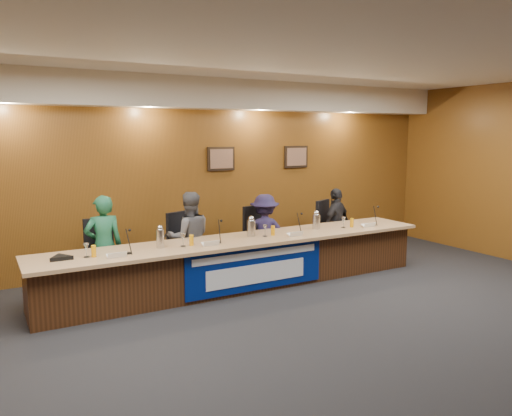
# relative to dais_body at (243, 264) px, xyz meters

# --- Properties ---
(floor) EXTENTS (10.00, 10.00, 0.00)m
(floor) POSITION_rel_dais_body_xyz_m (0.00, -2.40, -0.35)
(floor) COLOR black
(floor) RESTS_ON ground
(ceiling) EXTENTS (10.00, 8.00, 0.04)m
(ceiling) POSITION_rel_dais_body_xyz_m (0.00, -2.40, 2.85)
(ceiling) COLOR silver
(ceiling) RESTS_ON wall_back
(wall_back) EXTENTS (10.00, 0.04, 3.20)m
(wall_back) POSITION_rel_dais_body_xyz_m (0.00, 1.60, 1.25)
(wall_back) COLOR brown
(wall_back) RESTS_ON floor
(soffit) EXTENTS (10.00, 0.50, 0.50)m
(soffit) POSITION_rel_dais_body_xyz_m (0.00, 1.35, 2.60)
(soffit) COLOR beige
(soffit) RESTS_ON wall_back
(dais_body) EXTENTS (6.00, 0.80, 0.70)m
(dais_body) POSITION_rel_dais_body_xyz_m (0.00, 0.00, 0.00)
(dais_body) COLOR #3A1F0F
(dais_body) RESTS_ON floor
(dais_top) EXTENTS (6.10, 0.95, 0.05)m
(dais_top) POSITION_rel_dais_body_xyz_m (0.00, -0.05, 0.38)
(dais_top) COLOR tan
(dais_top) RESTS_ON dais_body
(banner) EXTENTS (2.20, 0.02, 0.65)m
(banner) POSITION_rel_dais_body_xyz_m (0.00, -0.41, 0.03)
(banner) COLOR navy
(banner) RESTS_ON dais_body
(banner_text_upper) EXTENTS (2.00, 0.01, 0.10)m
(banner_text_upper) POSITION_rel_dais_body_xyz_m (0.00, -0.43, 0.23)
(banner_text_upper) COLOR silver
(banner_text_upper) RESTS_ON banner
(banner_text_lower) EXTENTS (1.60, 0.01, 0.28)m
(banner_text_lower) POSITION_rel_dais_body_xyz_m (0.00, -0.43, -0.05)
(banner_text_lower) COLOR silver
(banner_text_lower) RESTS_ON banner
(wall_photo_left) EXTENTS (0.52, 0.04, 0.42)m
(wall_photo_left) POSITION_rel_dais_body_xyz_m (0.40, 1.57, 1.50)
(wall_photo_left) COLOR black
(wall_photo_left) RESTS_ON wall_back
(wall_photo_right) EXTENTS (0.52, 0.04, 0.42)m
(wall_photo_right) POSITION_rel_dais_body_xyz_m (2.00, 1.57, 1.50)
(wall_photo_right) COLOR black
(wall_photo_right) RESTS_ON wall_back
(panelist_a) EXTENTS (0.54, 0.37, 1.45)m
(panelist_a) POSITION_rel_dais_body_xyz_m (-1.91, 0.58, 0.37)
(panelist_a) COLOR #195538
(panelist_a) RESTS_ON floor
(panelist_b) EXTENTS (0.78, 0.66, 1.42)m
(panelist_b) POSITION_rel_dais_body_xyz_m (-0.62, 0.58, 0.36)
(panelist_b) COLOR #4F4F54
(panelist_b) RESTS_ON floor
(panelist_c) EXTENTS (0.96, 0.79, 1.30)m
(panelist_c) POSITION_rel_dais_body_xyz_m (0.72, 0.58, 0.30)
(panelist_c) COLOR #1D1739
(panelist_c) RESTS_ON floor
(panelist_d) EXTENTS (0.84, 0.58, 1.32)m
(panelist_d) POSITION_rel_dais_body_xyz_m (2.23, 0.58, 0.31)
(panelist_d) COLOR black
(panelist_d) RESTS_ON floor
(office_chair_a) EXTENTS (0.48, 0.48, 0.08)m
(office_chair_a) POSITION_rel_dais_body_xyz_m (-1.91, 0.68, 0.13)
(office_chair_a) COLOR black
(office_chair_a) RESTS_ON floor
(office_chair_b) EXTENTS (0.61, 0.61, 0.08)m
(office_chair_b) POSITION_rel_dais_body_xyz_m (-0.62, 0.68, 0.13)
(office_chair_b) COLOR black
(office_chair_b) RESTS_ON floor
(office_chair_c) EXTENTS (0.57, 0.57, 0.08)m
(office_chair_c) POSITION_rel_dais_body_xyz_m (0.72, 0.68, 0.13)
(office_chair_c) COLOR black
(office_chair_c) RESTS_ON floor
(office_chair_d) EXTENTS (0.63, 0.63, 0.08)m
(office_chair_d) POSITION_rel_dais_body_xyz_m (2.23, 0.68, 0.13)
(office_chair_d) COLOR black
(office_chair_d) RESTS_ON floor
(nameplate_a) EXTENTS (0.24, 0.08, 0.10)m
(nameplate_a) POSITION_rel_dais_body_xyz_m (-1.95, -0.31, 0.45)
(nameplate_a) COLOR white
(nameplate_a) RESTS_ON dais_top
(microphone_a) EXTENTS (0.07, 0.07, 0.02)m
(microphone_a) POSITION_rel_dais_body_xyz_m (-1.77, -0.17, 0.41)
(microphone_a) COLOR black
(microphone_a) RESTS_ON dais_top
(juice_glass_a) EXTENTS (0.06, 0.06, 0.15)m
(juice_glass_a) POSITION_rel_dais_body_xyz_m (-2.19, -0.12, 0.47)
(juice_glass_a) COLOR orange
(juice_glass_a) RESTS_ON dais_top
(water_glass_a) EXTENTS (0.08, 0.08, 0.18)m
(water_glass_a) POSITION_rel_dais_body_xyz_m (-2.28, -0.10, 0.49)
(water_glass_a) COLOR silver
(water_glass_a) RESTS_ON dais_top
(nameplate_b) EXTENTS (0.24, 0.08, 0.10)m
(nameplate_b) POSITION_rel_dais_body_xyz_m (-0.64, -0.28, 0.45)
(nameplate_b) COLOR white
(nameplate_b) RESTS_ON dais_top
(microphone_b) EXTENTS (0.07, 0.07, 0.02)m
(microphone_b) POSITION_rel_dais_body_xyz_m (-0.46, -0.12, 0.41)
(microphone_b) COLOR black
(microphone_b) RESTS_ON dais_top
(juice_glass_b) EXTENTS (0.06, 0.06, 0.15)m
(juice_glass_b) POSITION_rel_dais_body_xyz_m (-0.87, -0.11, 0.47)
(juice_glass_b) COLOR orange
(juice_glass_b) RESTS_ON dais_top
(water_glass_b) EXTENTS (0.08, 0.08, 0.18)m
(water_glass_b) POSITION_rel_dais_body_xyz_m (-1.00, -0.12, 0.49)
(water_glass_b) COLOR silver
(water_glass_b) RESTS_ON dais_top
(nameplate_c) EXTENTS (0.24, 0.08, 0.10)m
(nameplate_c) POSITION_rel_dais_body_xyz_m (0.75, -0.31, 0.45)
(nameplate_c) COLOR white
(nameplate_c) RESTS_ON dais_top
(microphone_c) EXTENTS (0.07, 0.07, 0.02)m
(microphone_c) POSITION_rel_dais_body_xyz_m (0.88, -0.16, 0.41)
(microphone_c) COLOR black
(microphone_c) RESTS_ON dais_top
(juice_glass_c) EXTENTS (0.06, 0.06, 0.15)m
(juice_glass_c) POSITION_rel_dais_body_xyz_m (0.48, -0.07, 0.47)
(juice_glass_c) COLOR orange
(juice_glass_c) RESTS_ON dais_top
(water_glass_c) EXTENTS (0.08, 0.08, 0.18)m
(water_glass_c) POSITION_rel_dais_body_xyz_m (0.33, -0.09, 0.49)
(water_glass_c) COLOR silver
(water_glass_c) RESTS_ON dais_top
(nameplate_d) EXTENTS (0.24, 0.08, 0.10)m
(nameplate_d) POSITION_rel_dais_body_xyz_m (2.24, -0.28, 0.45)
(nameplate_d) COLOR white
(nameplate_d) RESTS_ON dais_top
(microphone_d) EXTENTS (0.07, 0.07, 0.02)m
(microphone_d) POSITION_rel_dais_body_xyz_m (2.41, -0.19, 0.41)
(microphone_d) COLOR black
(microphone_d) RESTS_ON dais_top
(juice_glass_d) EXTENTS (0.06, 0.06, 0.15)m
(juice_glass_d) POSITION_rel_dais_body_xyz_m (1.98, -0.14, 0.47)
(juice_glass_d) COLOR orange
(juice_glass_d) RESTS_ON dais_top
(water_glass_d) EXTENTS (0.08, 0.08, 0.18)m
(water_glass_d) POSITION_rel_dais_body_xyz_m (1.82, -0.12, 0.49)
(water_glass_d) COLOR silver
(water_glass_d) RESTS_ON dais_top
(carafe_left) EXTENTS (0.11, 0.11, 0.26)m
(carafe_left) POSITION_rel_dais_body_xyz_m (-1.29, -0.03, 0.53)
(carafe_left) COLOR silver
(carafe_left) RESTS_ON dais_top
(carafe_mid) EXTENTS (0.13, 0.13, 0.24)m
(carafe_mid) POSITION_rel_dais_body_xyz_m (0.16, 0.03, 0.52)
(carafe_mid) COLOR silver
(carafe_mid) RESTS_ON dais_top
(carafe_right) EXTENTS (0.13, 0.13, 0.24)m
(carafe_right) POSITION_rel_dais_body_xyz_m (1.37, 0.03, 0.52)
(carafe_right) COLOR silver
(carafe_right) RESTS_ON dais_top
(speakerphone) EXTENTS (0.32, 0.32, 0.05)m
(speakerphone) POSITION_rel_dais_body_xyz_m (-2.58, -0.05, 0.43)
(speakerphone) COLOR black
(speakerphone) RESTS_ON dais_top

